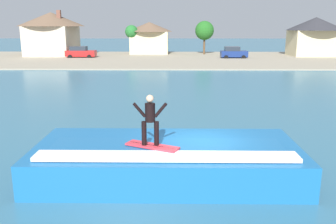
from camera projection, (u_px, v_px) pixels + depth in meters
ground_plane at (199, 172)px, 12.68m from camera, size 260.00×260.00×0.00m
wave_crest at (167, 160)px, 12.18m from camera, size 8.84×3.99×1.26m
surfboard at (152, 146)px, 11.46m from camera, size 1.79×1.19×0.06m
surfer at (150, 117)px, 11.27m from camera, size 1.09×0.32×1.63m
shoreline_bank at (179, 59)px, 54.29m from camera, size 120.00×27.18×0.16m
car_near_shore at (80, 52)px, 55.64m from camera, size 4.54×2.16×1.86m
car_far_shore at (233, 53)px, 54.77m from camera, size 4.02×2.30×1.86m
house_with_chimney at (52, 31)px, 59.37m from camera, size 10.91×10.91×7.38m
house_gabled_white at (315, 34)px, 57.87m from camera, size 9.32×9.32×6.29m
house_small_cottage at (149, 36)px, 62.55m from camera, size 7.98×7.98×5.56m
tree_tall_bare at (132, 33)px, 60.26m from camera, size 2.18×2.18×5.06m
tree_short_bushy at (205, 31)px, 60.88m from camera, size 3.19×3.19×5.74m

